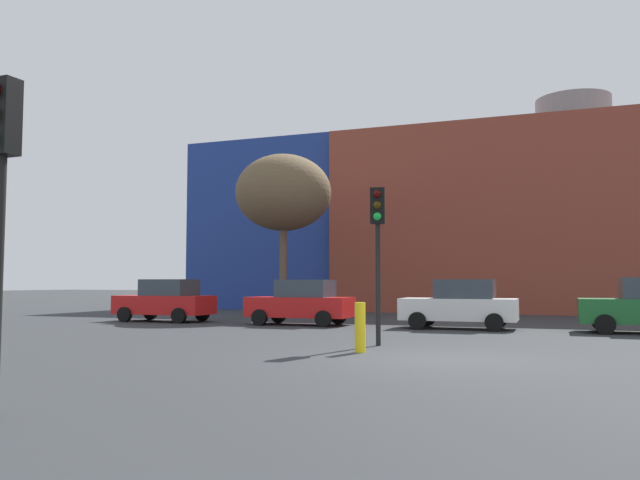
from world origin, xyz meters
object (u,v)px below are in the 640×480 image
at_px(parked_car_2, 460,304).
at_px(traffic_light_near_left, 0,167).
at_px(parked_car_1, 301,302).
at_px(traffic_light_island, 378,229).
at_px(bollard_yellow_0, 360,327).
at_px(parked_car_0, 166,300).
at_px(bare_tree_0, 283,193).

xyz_separation_m(parked_car_2, traffic_light_near_left, (-3.02, -16.09, 2.06)).
height_order(parked_car_1, traffic_light_island, traffic_light_island).
xyz_separation_m(parked_car_1, traffic_light_near_left, (2.74, -16.09, 2.06)).
distance_m(parked_car_1, bollard_yellow_0, 9.27).
distance_m(parked_car_1, parked_car_2, 5.76).
height_order(parked_car_2, bollard_yellow_0, parked_car_2).
xyz_separation_m(parked_car_0, parked_car_1, (5.85, 0.00, -0.01)).
height_order(traffic_light_near_left, bare_tree_0, bare_tree_0).
distance_m(traffic_light_island, bare_tree_0, 13.56).
height_order(parked_car_0, parked_car_1, parked_car_0).
xyz_separation_m(traffic_light_near_left, bollard_yellow_0, (1.91, 8.07, -2.32)).
distance_m(parked_car_0, bare_tree_0, 7.32).
relative_size(traffic_light_near_left, bollard_yellow_0, 3.53).
distance_m(traffic_light_near_left, traffic_light_island, 9.82).
bearing_deg(traffic_light_near_left, parked_car_0, -149.31).
distance_m(traffic_light_island, bollard_yellow_0, 2.80).
bearing_deg(bare_tree_0, parked_car_2, -28.32).
distance_m(bare_tree_0, bollard_yellow_0, 15.45).
bearing_deg(parked_car_1, bare_tree_0, -59.14).
relative_size(parked_car_0, bollard_yellow_0, 3.50).
relative_size(parked_car_2, traffic_light_near_left, 0.97).
bearing_deg(parked_car_0, parked_car_2, -180.00).
bearing_deg(bollard_yellow_0, parked_car_1, 120.11).
bearing_deg(parked_car_2, parked_car_0, 0.00).
bearing_deg(parked_car_1, traffic_light_island, 125.74).
relative_size(parked_car_2, bare_tree_0, 0.52).
xyz_separation_m(parked_car_0, traffic_light_island, (10.50, -6.45, 2.04)).
bearing_deg(parked_car_1, parked_car_0, 0.00).
xyz_separation_m(traffic_light_island, bollard_yellow_0, (0.00, -1.56, -2.32)).
bearing_deg(bare_tree_0, parked_car_1, -59.14).
height_order(parked_car_0, bare_tree_0, bare_tree_0).
relative_size(parked_car_0, bare_tree_0, 0.52).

